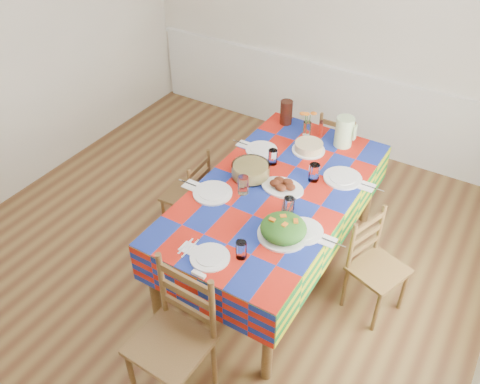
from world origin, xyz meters
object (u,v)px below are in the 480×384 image
at_px(tea_pitcher, 286,112).
at_px(chair_right, 375,267).
at_px(chair_near, 175,339).
at_px(dining_table, 275,199).
at_px(green_pitcher, 344,132).
at_px(meat_platter, 283,186).
at_px(chair_far, 338,150).
at_px(chair_left, 189,195).

height_order(tea_pitcher, chair_right, tea_pitcher).
height_order(tea_pitcher, chair_near, tea_pitcher).
relative_size(dining_table, green_pitcher, 7.99).
bearing_deg(green_pitcher, chair_near, -95.10).
bearing_deg(green_pitcher, chair_right, -51.90).
distance_m(dining_table, meat_platter, 0.13).
bearing_deg(chair_right, green_pitcher, 57.48).
bearing_deg(dining_table, meat_platter, 46.52).
bearing_deg(chair_far, green_pitcher, 111.18).
distance_m(green_pitcher, tea_pitcher, 0.60).
bearing_deg(chair_far, chair_near, 89.38).
bearing_deg(chair_left, chair_far, 143.57).
relative_size(chair_near, chair_far, 1.22).
relative_size(green_pitcher, chair_near, 0.26).
xyz_separation_m(tea_pitcher, chair_left, (-0.47, -0.93, -0.53)).
distance_m(chair_near, chair_right, 1.62).
bearing_deg(chair_left, green_pitcher, 125.05).
bearing_deg(tea_pitcher, dining_table, -67.03).
bearing_deg(meat_platter, tea_pitcher, 115.78).
height_order(meat_platter, chair_right, meat_platter).
bearing_deg(dining_table, chair_right, 0.88).
bearing_deg(chair_right, dining_table, 110.26).
height_order(chair_far, chair_right, chair_right).
relative_size(meat_platter, chair_far, 0.40).
bearing_deg(chair_far, chair_left, 56.83).
xyz_separation_m(green_pitcher, tea_pitcher, (-0.60, 0.07, -0.02)).
bearing_deg(chair_near, chair_left, 124.82).
height_order(dining_table, chair_near, chair_near).
xyz_separation_m(tea_pitcher, chair_far, (0.40, 0.42, -0.52)).
height_order(dining_table, meat_platter, meat_platter).
height_order(meat_platter, chair_far, meat_platter).
distance_m(dining_table, chair_near, 1.37).
xyz_separation_m(dining_table, chair_right, (0.87, 0.01, -0.31)).
distance_m(green_pitcher, chair_near, 2.27).
xyz_separation_m(chair_near, chair_far, (-0.00, 2.71, -0.09)).
height_order(meat_platter, green_pitcher, green_pitcher).
bearing_deg(tea_pitcher, chair_right, -36.16).
height_order(green_pitcher, chair_left, green_pitcher).
relative_size(chair_far, chair_right, 0.99).
xyz_separation_m(green_pitcher, chair_far, (-0.20, 0.50, -0.54)).
bearing_deg(dining_table, chair_left, 179.82).
bearing_deg(chair_far, meat_platter, 90.93).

